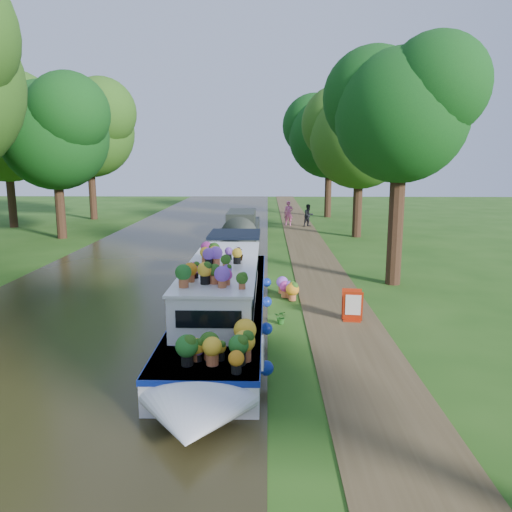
{
  "coord_description": "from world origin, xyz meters",
  "views": [
    {
      "loc": [
        -1.02,
        -15.71,
        4.66
      ],
      "look_at": [
        -1.42,
        1.79,
        1.3
      ],
      "focal_mm": 35.0,
      "sensor_mm": 36.0,
      "label": 1
    }
  ],
  "objects_px": {
    "second_boat": "(242,225)",
    "sandwich_board": "(352,307)",
    "plant_boat": "(223,298)",
    "pedestrian_dark": "(309,215)",
    "pedestrian_pink": "(288,213)"
  },
  "relations": [
    {
      "from": "pedestrian_dark",
      "to": "plant_boat",
      "type": "bearing_deg",
      "value": -133.76
    },
    {
      "from": "sandwich_board",
      "to": "pedestrian_pink",
      "type": "relative_size",
      "value": 0.52
    },
    {
      "from": "plant_boat",
      "to": "second_boat",
      "type": "bearing_deg",
      "value": 91.33
    },
    {
      "from": "plant_boat",
      "to": "pedestrian_dark",
      "type": "height_order",
      "value": "plant_boat"
    },
    {
      "from": "second_boat",
      "to": "sandwich_board",
      "type": "distance_m",
      "value": 18.01
    },
    {
      "from": "second_boat",
      "to": "sandwich_board",
      "type": "xyz_separation_m",
      "value": [
        4.16,
        -17.52,
        -0.15
      ]
    },
    {
      "from": "second_boat",
      "to": "sandwich_board",
      "type": "bearing_deg",
      "value": -76.63
    },
    {
      "from": "pedestrian_pink",
      "to": "plant_boat",
      "type": "bearing_deg",
      "value": -90.93
    },
    {
      "from": "pedestrian_dark",
      "to": "second_boat",
      "type": "bearing_deg",
      "value": -174.02
    },
    {
      "from": "plant_boat",
      "to": "second_boat",
      "type": "xyz_separation_m",
      "value": [
        -0.42,
        18.16,
        -0.25
      ]
    },
    {
      "from": "plant_boat",
      "to": "pedestrian_pink",
      "type": "distance_m",
      "value": 22.62
    },
    {
      "from": "second_boat",
      "to": "pedestrian_dark",
      "type": "height_order",
      "value": "pedestrian_dark"
    },
    {
      "from": "plant_boat",
      "to": "pedestrian_dark",
      "type": "relative_size",
      "value": 8.53
    },
    {
      "from": "pedestrian_dark",
      "to": "sandwich_board",
      "type": "bearing_deg",
      "value": -124.13
    },
    {
      "from": "plant_boat",
      "to": "pedestrian_dark",
      "type": "bearing_deg",
      "value": 79.25
    }
  ]
}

